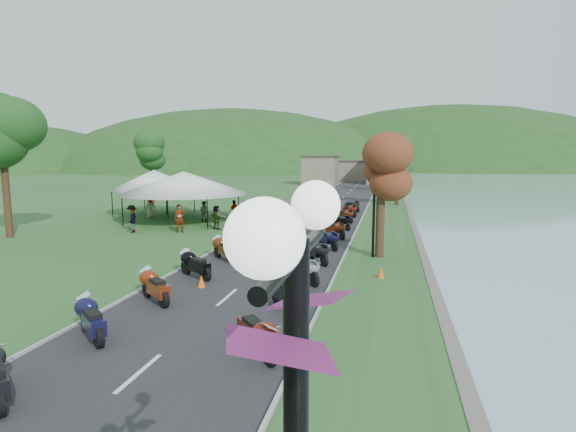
# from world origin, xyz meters

# --- Properties ---
(road) EXTENTS (7.00, 120.00, 0.02)m
(road) POSITION_xyz_m (0.00, 40.00, 0.01)
(road) COLOR #28282A
(road) RESTS_ON ground
(hills_backdrop) EXTENTS (360.00, 120.00, 76.00)m
(hills_backdrop) POSITION_xyz_m (0.00, 200.00, 0.00)
(hills_backdrop) COLOR #285621
(hills_backdrop) RESTS_ON ground
(far_building) EXTENTS (18.00, 16.00, 5.00)m
(far_building) POSITION_xyz_m (-2.00, 85.00, 2.50)
(far_building) COLOR gray
(far_building) RESTS_ON ground
(moto_row_left) EXTENTS (2.60, 52.75, 1.10)m
(moto_row_left) POSITION_xyz_m (-2.35, 17.32, 0.55)
(moto_row_left) COLOR #331411
(moto_row_left) RESTS_ON ground
(moto_row_right) EXTENTS (2.60, 33.83, 1.10)m
(moto_row_right) POSITION_xyz_m (2.43, 21.37, 0.55)
(moto_row_right) COLOR #331411
(moto_row_right) RESTS_ON ground
(vendor_tent_main) EXTENTS (6.80, 6.80, 4.00)m
(vendor_tent_main) POSITION_xyz_m (-10.31, 27.91, 2.00)
(vendor_tent_main) COLOR white
(vendor_tent_main) RESTS_ON ground
(vendor_tent_side) EXTENTS (5.21, 5.21, 4.00)m
(vendor_tent_side) POSITION_xyz_m (-14.89, 31.45, 2.00)
(vendor_tent_side) COLOR white
(vendor_tent_side) RESTS_ON ground
(tree_park_left) EXTENTS (4.09, 4.09, 11.37)m
(tree_park_left) POSITION_xyz_m (-18.09, 18.65, 5.68)
(tree_park_left) COLOR #245920
(tree_park_left) RESTS_ON ground
(tree_lakeside) EXTENTS (2.52, 2.52, 6.99)m
(tree_lakeside) POSITION_xyz_m (5.33, 18.16, 3.49)
(tree_lakeside) COLOR #245920
(tree_lakeside) RESTS_ON ground
(pedestrian_a) EXTENTS (0.88, 0.85, 1.95)m
(pedestrian_a) POSITION_xyz_m (-8.24, 22.86, 0.00)
(pedestrian_a) COLOR slate
(pedestrian_a) RESTS_ON ground
(pedestrian_b) EXTENTS (0.87, 0.58, 1.66)m
(pedestrian_b) POSITION_xyz_m (-8.62, 27.85, 0.00)
(pedestrian_b) COLOR slate
(pedestrian_b) RESTS_ON ground
(pedestrian_c) EXTENTS (0.86, 1.32, 1.89)m
(pedestrian_c) POSITION_xyz_m (-11.42, 22.10, 0.00)
(pedestrian_c) COLOR slate
(pedestrian_c) RESTS_ON ground
(traffic_cone_near) EXTENTS (0.33, 0.33, 0.51)m
(traffic_cone_near) POSITION_xyz_m (-1.46, 11.00, 0.26)
(traffic_cone_near) COLOR #F2590C
(traffic_cone_near) RESTS_ON ground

